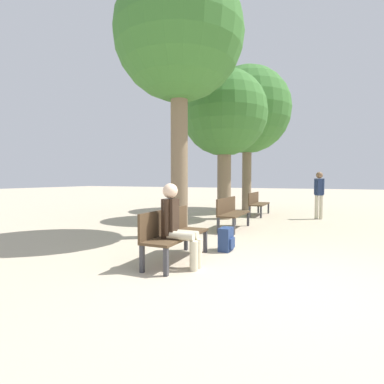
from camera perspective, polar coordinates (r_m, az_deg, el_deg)
ground_plane at (r=4.18m, az=15.41°, el=-16.60°), size 80.00×80.00×0.00m
bench_row_0 at (r=5.03m, az=-3.73°, el=-7.41°), size 0.49×1.59×0.85m
bench_row_1 at (r=8.16m, az=7.45°, el=-3.60°), size 0.49×1.59×0.85m
bench_row_2 at (r=11.44m, az=12.30°, el=-1.88°), size 0.49×1.59×0.85m
tree_row_0 at (r=7.76m, az=-2.48°, el=27.28°), size 2.99×2.99×6.17m
tree_row_1 at (r=10.45m, az=6.20°, el=14.47°), size 2.88×2.88×5.02m
tree_row_2 at (r=13.63m, az=10.47°, el=15.00°), size 3.72×3.72×6.21m
person_seated at (r=4.64m, az=-2.87°, el=-5.90°), size 0.61×0.35×1.29m
backpack at (r=5.77m, az=6.54°, el=-8.96°), size 0.25×0.36×0.44m
pedestrian_near at (r=10.97m, az=23.05°, el=-0.02°), size 0.32×0.28×1.60m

